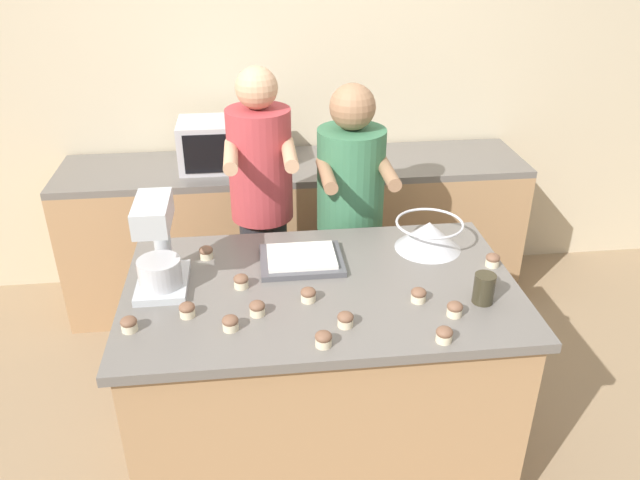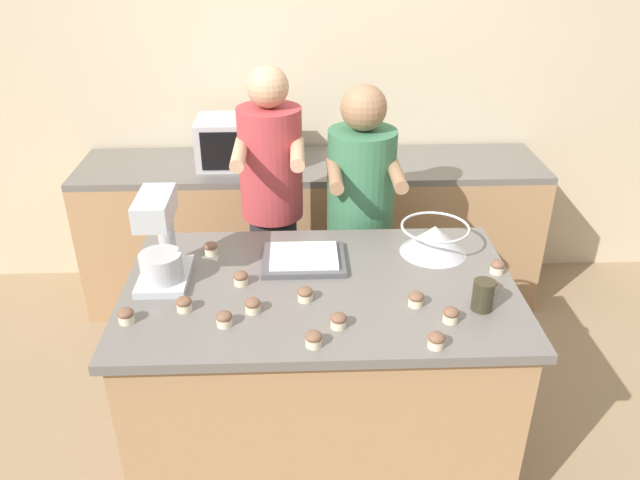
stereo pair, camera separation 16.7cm
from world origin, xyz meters
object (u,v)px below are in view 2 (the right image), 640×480
object	(u,v)px
mixing_bowl	(434,238)
cupcake_3	(490,285)
person_left	(273,221)
cupcake_13	(416,299)
cupcake_2	(305,294)
cupcake_8	(241,278)
cupcake_1	(184,304)
cupcake_7	(314,339)
stand_mixer	(160,244)
drinking_glass	(483,295)
person_right	(360,229)
baking_tray	(304,259)
cupcake_6	(338,320)
cupcake_9	(451,315)
cupcake_10	(436,340)
cupcake_12	(224,319)
cupcake_11	(126,315)
cupcake_5	(497,267)
cupcake_4	(211,248)
microwave_oven	(244,142)
cupcake_0	(253,305)

from	to	relation	value
mixing_bowl	cupcake_3	distance (m)	0.37
person_left	cupcake_13	size ratio (longest dim) A/B	27.64
cupcake_2	cupcake_8	size ratio (longest dim) A/B	1.00
cupcake_1	cupcake_7	distance (m)	0.54
cupcake_8	cupcake_13	world-z (taller)	same
cupcake_3	cupcake_7	xyz separation A→B (m)	(-0.71, -0.32, 0.00)
stand_mixer	cupcake_2	bearing A→B (deg)	-16.85
drinking_glass	cupcake_13	world-z (taller)	drinking_glass
person_right	baking_tray	distance (m)	0.61
stand_mixer	cupcake_6	world-z (taller)	stand_mixer
cupcake_8	person_left	bearing A→B (deg)	81.13
cupcake_1	cupcake_9	bearing A→B (deg)	-6.26
cupcake_10	cupcake_12	bearing A→B (deg)	168.23
cupcake_6	cupcake_10	distance (m)	0.36
person_right	cupcake_3	distance (m)	0.91
baking_tray	cupcake_2	size ratio (longest dim) A/B	5.85
drinking_glass	cupcake_10	xyz separation A→B (m)	(-0.22, -0.23, -0.03)
cupcake_7	cupcake_11	xyz separation A→B (m)	(-0.68, 0.17, 0.00)
person_left	cupcake_10	world-z (taller)	person_left
cupcake_1	cupcake_2	world-z (taller)	same
cupcake_1	cupcake_2	distance (m)	0.46
cupcake_5	cupcake_7	distance (m)	0.91
person_right	cupcake_4	bearing A→B (deg)	-148.46
cupcake_6	cupcake_2	bearing A→B (deg)	123.37
cupcake_2	cupcake_9	xyz separation A→B (m)	(0.53, -0.16, 0.00)
cupcake_7	cupcake_10	size ratio (longest dim) A/B	1.00
cupcake_5	cupcake_13	world-z (taller)	same
stand_mixer	cupcake_7	distance (m)	0.77
baking_tray	cupcake_2	world-z (taller)	cupcake_2
person_right	cupcake_5	distance (m)	0.83
microwave_oven	cupcake_1	xyz separation A→B (m)	(-0.12, -1.56, -0.10)
person_left	microwave_oven	bearing A→B (deg)	104.91
cupcake_7	cupcake_9	world-z (taller)	same
person_left	cupcake_0	size ratio (longest dim) A/B	27.64
cupcake_10	cupcake_13	distance (m)	0.26
cupcake_2	cupcake_0	bearing A→B (deg)	-160.50
cupcake_10	drinking_glass	bearing A→B (deg)	45.62
mixing_bowl	cupcake_7	distance (m)	0.85
cupcake_2	cupcake_6	xyz separation A→B (m)	(0.12, -0.18, 0.00)
cupcake_4	cupcake_7	bearing A→B (deg)	-57.09
baking_tray	drinking_glass	world-z (taller)	drinking_glass
cupcake_9	cupcake_12	size ratio (longest dim) A/B	1.00
cupcake_3	cupcake_6	xyz separation A→B (m)	(-0.61, -0.22, 0.00)
cupcake_11	cupcake_12	xyz separation A→B (m)	(0.36, -0.03, 0.00)
person_right	cupcake_13	distance (m)	0.89
cupcake_1	cupcake_13	bearing A→B (deg)	0.02
cupcake_1	cupcake_3	xyz separation A→B (m)	(1.19, 0.09, 0.00)
cupcake_0	cupcake_12	bearing A→B (deg)	-140.00
cupcake_2	cupcake_7	size ratio (longest dim) A/B	1.00
cupcake_6	cupcake_11	xyz separation A→B (m)	(-0.78, 0.06, 0.00)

